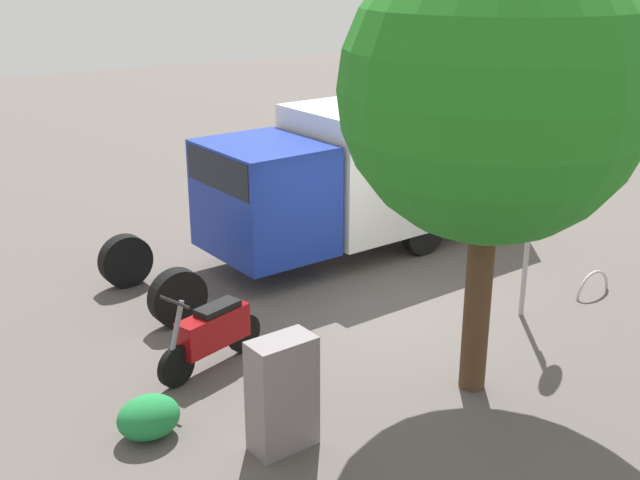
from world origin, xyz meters
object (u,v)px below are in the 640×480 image
Objects in this scene: street_tree at (493,90)px; utility_cabinet at (282,394)px; motorcycle at (213,332)px; box_truck_near at (367,168)px; bike_rack_hoop at (592,294)px; stop_sign at (534,182)px.

street_tree reaches higher than utility_cabinet.
utility_cabinet is at bearing 68.28° from motorcycle.
box_truck_near is at bearing -110.65° from street_tree.
bike_rack_hoop is (-6.50, -0.98, -0.68)m from utility_cabinet.
box_truck_near is 6.82m from utility_cabinet.
motorcycle reaches higher than bike_rack_hoop.
box_truck_near reaches higher than motorcycle.
bike_rack_hoop is (-1.84, 3.92, -1.55)m from box_truck_near.
street_tree reaches higher than stop_sign.
utility_cabinet is (2.75, -0.16, -3.18)m from street_tree.
box_truck_near is at bearing -64.86° from bike_rack_hoop.
bike_rack_hoop is (-6.37, 1.14, -0.52)m from motorcycle.
motorcycle is at bearing -93.49° from utility_cabinet.
motorcycle is 2.06× the size of bike_rack_hoop.
box_truck_near reaches higher than utility_cabinet.
motorcycle is 5.17m from stop_sign.
street_tree is at bearing 16.97° from bike_rack_hoop.
utility_cabinet is at bearing -3.30° from street_tree.
street_tree reaches higher than bike_rack_hoop.
box_truck_near is 4.79× the size of motorcycle.
stop_sign reaches higher than bike_rack_hoop.
box_truck_near is at bearing -86.29° from stop_sign.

